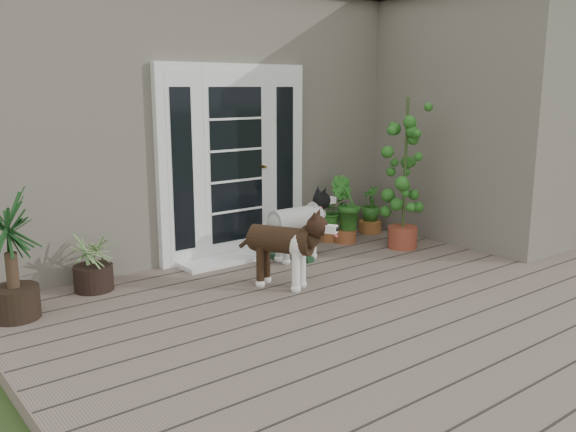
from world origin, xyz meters
TOP-DOWN VIEW (x-y plane):
  - deck at (0.00, 0.40)m, footprint 6.20×4.60m
  - house_main at (0.00, 4.65)m, footprint 7.40×4.00m
  - house_wing at (2.90, 1.50)m, footprint 1.60×2.40m
  - door_unit at (-0.20, 2.60)m, footprint 1.90×0.14m
  - door_step at (-0.20, 2.40)m, footprint 1.60×0.40m
  - brindle_dog at (-0.50, 1.34)m, footprint 0.70×0.89m
  - white_dog at (0.20, 1.98)m, footprint 0.83×0.36m
  - spider_plant at (-1.97, 2.36)m, footprint 0.81×0.81m
  - yucca at (-2.75, 2.05)m, footprint 0.92×0.92m
  - herb_a at (1.08, 2.40)m, footprint 0.51×0.51m
  - herb_b at (1.17, 2.22)m, footprint 0.57×0.57m
  - herb_c at (1.79, 2.40)m, footprint 0.37×0.37m
  - sapling at (1.54, 1.60)m, footprint 0.68×0.68m
  - clog_left at (0.03, 2.26)m, footprint 0.13×0.27m
  - clog_right at (0.25, 1.89)m, footprint 0.13×0.26m

SIDE VIEW (x-z plane):
  - deck at x=0.00m, z-range 0.00..0.12m
  - door_step at x=-0.20m, z-range 0.12..0.17m
  - clog_right at x=0.25m, z-range 0.12..0.20m
  - clog_left at x=0.03m, z-range 0.12..0.20m
  - herb_c at x=1.79m, z-range 0.12..0.60m
  - herb_a at x=1.08m, z-range 0.12..0.65m
  - herb_b at x=1.17m, z-range 0.12..0.73m
  - spider_plant at x=-1.97m, z-range 0.12..0.77m
  - brindle_dog at x=-0.50m, z-range 0.12..0.80m
  - white_dog at x=0.20m, z-range 0.12..0.81m
  - yucca at x=-2.75m, z-range 0.12..1.20m
  - sapling at x=1.54m, z-range 0.12..1.97m
  - door_unit at x=-0.20m, z-range 0.12..2.27m
  - house_main at x=0.00m, z-range 0.00..3.10m
  - house_wing at x=2.90m, z-range 0.00..3.10m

